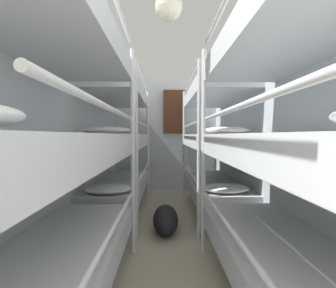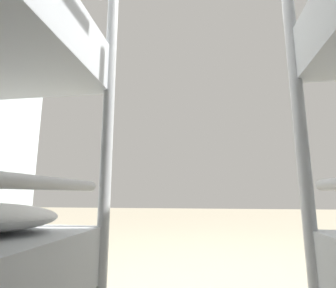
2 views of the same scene
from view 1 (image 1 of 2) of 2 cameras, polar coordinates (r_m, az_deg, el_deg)
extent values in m
cube|color=silver|center=(2.54, -25.96, 2.00)|extent=(0.06, 5.14, 2.36)
cube|color=silver|center=(2.58, 25.53, 2.01)|extent=(0.06, 5.14, 2.36)
cube|color=silver|center=(4.85, -0.62, 2.28)|extent=(2.29, 0.06, 2.36)
cylinder|color=silver|center=(2.26, -8.92, -2.10)|extent=(0.04, 0.04, 2.02)
cube|color=silver|center=(1.66, -27.86, -26.56)|extent=(0.73, 1.90, 0.19)
cylinder|color=silver|center=(1.45, -14.11, -20.55)|extent=(0.03, 1.62, 0.03)
cube|color=silver|center=(1.46, -28.39, -1.37)|extent=(0.73, 1.90, 0.19)
cylinder|color=silver|center=(1.34, -14.41, 8.63)|extent=(0.03, 1.62, 0.03)
cube|color=silver|center=(1.59, -28.94, 25.13)|extent=(0.73, 1.90, 0.19)
cylinder|color=silver|center=(2.27, 8.97, -2.07)|extent=(0.04, 0.04, 2.02)
cube|color=silver|center=(1.71, 28.76, -25.83)|extent=(0.73, 1.90, 0.19)
cylinder|color=silver|center=(1.47, 15.69, -20.18)|extent=(0.03, 1.62, 0.03)
cube|color=silver|center=(1.51, 29.28, -1.28)|extent=(0.73, 1.90, 0.19)
cylinder|color=silver|center=(1.37, 16.02, 8.50)|extent=(0.03, 1.62, 0.03)
cube|color=silver|center=(1.63, 29.83, 24.47)|extent=(0.73, 1.90, 0.19)
cylinder|color=silver|center=(2.53, -8.08, -1.62)|extent=(0.04, 0.04, 2.02)
cylinder|color=silver|center=(4.38, -5.16, 0.06)|extent=(0.04, 0.04, 2.02)
cube|color=silver|center=(3.59, -12.10, -10.55)|extent=(0.73, 1.90, 0.19)
ellipsoid|color=white|center=(2.88, -14.86, -10.91)|extent=(0.58, 0.40, 0.09)
cylinder|color=silver|center=(3.49, -6.20, -6.92)|extent=(0.03, 1.62, 0.03)
cube|color=silver|center=(3.50, -12.20, 0.85)|extent=(0.73, 1.90, 0.19)
ellipsoid|color=white|center=(2.80, -15.01, 3.36)|extent=(0.58, 0.40, 0.09)
cylinder|color=silver|center=(3.45, -6.25, 4.79)|extent=(0.03, 1.62, 0.03)
cube|color=silver|center=(3.55, -12.30, 12.37)|extent=(0.73, 1.90, 0.19)
ellipsoid|color=white|center=(2.91, -15.16, 17.49)|extent=(0.58, 0.40, 0.09)
cylinder|color=silver|center=(3.55, -6.30, 16.30)|extent=(0.03, 1.62, 0.03)
cylinder|color=silver|center=(2.54, 7.87, -1.60)|extent=(0.04, 0.04, 2.02)
cylinder|color=silver|center=(4.39, 4.04, 0.06)|extent=(0.04, 0.04, 2.02)
cube|color=silver|center=(3.61, 11.28, -10.47)|extent=(0.73, 1.90, 0.19)
ellipsoid|color=white|center=(2.90, 14.39, -10.79)|extent=(0.58, 0.40, 0.09)
cylinder|color=silver|center=(3.50, 5.42, -6.89)|extent=(0.03, 1.62, 0.03)
cube|color=silver|center=(3.52, 11.37, 0.87)|extent=(0.73, 1.90, 0.19)
ellipsoid|color=white|center=(2.83, 14.53, 3.35)|extent=(0.58, 0.40, 0.09)
cylinder|color=silver|center=(3.46, 5.47, 4.79)|extent=(0.03, 1.62, 0.03)
cube|color=silver|center=(3.57, 11.46, 12.32)|extent=(0.73, 1.90, 0.19)
ellipsoid|color=white|center=(2.93, 14.68, 17.37)|extent=(0.58, 0.40, 0.09)
cylinder|color=silver|center=(3.56, 5.51, 16.27)|extent=(0.03, 1.62, 0.03)
ellipsoid|color=black|center=(2.90, -0.64, -18.55)|extent=(0.31, 0.63, 0.31)
cube|color=#472819|center=(4.73, 1.50, 8.12)|extent=(0.44, 0.12, 0.90)
sphere|color=#F4EFCC|center=(2.29, 0.21, 31.56)|extent=(0.24, 0.24, 0.24)
camera|label=2|loc=(1.44, -0.05, -21.76)|focal=28.00mm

